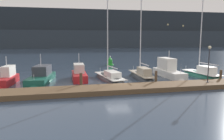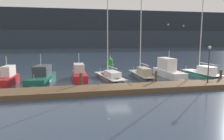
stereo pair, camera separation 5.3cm
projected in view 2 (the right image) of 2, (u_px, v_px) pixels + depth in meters
The scene contains 15 objects.
ground_plane at pixel (118, 86), 22.70m from camera, with size 400.00×400.00×0.00m, color #2D3D51.
dock at pixel (124, 89), 20.55m from camera, with size 30.18×2.80×0.45m, color brown.
mooring_pile_1 at pixel (81, 81), 21.25m from camera, with size 0.28×0.28×1.57m, color #4C3D2D.
mooring_pile_2 at pixel (156, 78), 22.88m from camera, with size 0.28×0.28×1.55m, color #4C3D2D.
mooring_pile_3 at pixel (221, 76), 24.52m from camera, with size 0.28×0.28×1.40m, color #4C3D2D.
motorboat_berth_1 at pixel (8, 81), 23.43m from camera, with size 1.83×4.97×3.55m.
motorboat_berth_2 at pixel (42, 79), 24.87m from camera, with size 3.29×6.75×3.69m.
motorboat_berth_3 at pixel (79, 77), 25.92m from camera, with size 1.73×5.33×3.61m.
sailboat_berth_4 at pixel (110, 79), 25.85m from camera, with size 3.24×8.10×11.09m.
sailboat_berth_5 at pixel (142, 78), 26.42m from camera, with size 1.87×7.51×11.88m.
motorboat_berth_6 at pixel (168, 73), 28.13m from camera, with size 2.08×6.69×4.00m.
sailboat_berth_7 at pixel (202, 76), 27.79m from camera, with size 2.64×7.24×11.25m.
channel_buoy at pixel (110, 62), 39.56m from camera, with size 1.29×1.29×1.72m.
dock_lamppost at pixel (209, 58), 21.88m from camera, with size 0.32×0.32×3.72m.
hillside_backdrop at pixel (78, 30), 112.45m from camera, with size 240.00×23.00×18.66m.
Camera 2 is at (-5.34, -21.57, 5.00)m, focal length 35.00 mm.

